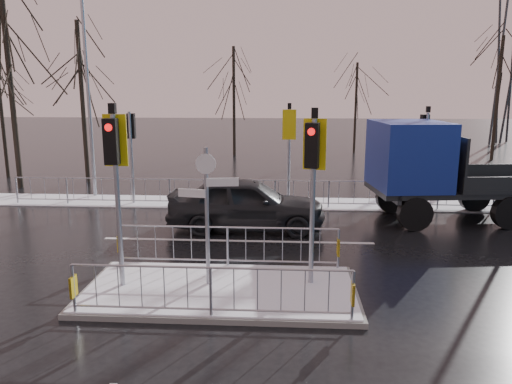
# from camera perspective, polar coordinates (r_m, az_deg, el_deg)

# --- Properties ---
(ground) EXTENTS (120.00, 120.00, 0.00)m
(ground) POSITION_cam_1_polar(r_m,az_deg,el_deg) (11.29, -4.07, -11.47)
(ground) COLOR black
(ground) RESTS_ON ground
(snow_verge) EXTENTS (30.00, 2.00, 0.04)m
(snow_verge) POSITION_cam_1_polar(r_m,az_deg,el_deg) (19.43, -0.74, -1.25)
(snow_verge) COLOR white
(snow_verge) RESTS_ON ground
(lane_markings) EXTENTS (8.00, 11.38, 0.01)m
(lane_markings) POSITION_cam_1_polar(r_m,az_deg,el_deg) (10.99, -4.30, -12.14)
(lane_markings) COLOR silver
(lane_markings) RESTS_ON ground
(traffic_island) EXTENTS (6.00, 3.04, 4.15)m
(traffic_island) POSITION_cam_1_polar(r_m,az_deg,el_deg) (11.15, -4.15, -9.60)
(traffic_island) COLOR slate
(traffic_island) RESTS_ON ground
(far_kerb_fixtures) EXTENTS (18.00, 0.65, 3.83)m
(far_kerb_fixtures) POSITION_cam_1_polar(r_m,az_deg,el_deg) (18.71, 0.04, 1.36)
(far_kerb_fixtures) COLOR #91959E
(far_kerb_fixtures) RESTS_ON ground
(car_far_lane) EXTENTS (4.96, 2.02, 1.68)m
(car_far_lane) POSITION_cam_1_polar(r_m,az_deg,el_deg) (15.79, -1.08, -1.32)
(car_far_lane) COLOR black
(car_far_lane) RESTS_ON ground
(flatbed_truck) EXTENTS (7.49, 3.46, 3.35)m
(flatbed_truck) POSITION_cam_1_polar(r_m,az_deg,el_deg) (17.72, 20.09, 2.52)
(flatbed_truck) COLOR black
(flatbed_truck) RESTS_ON ground
(tree_near_a) EXTENTS (4.75, 4.75, 8.97)m
(tree_near_a) POSITION_cam_1_polar(r_m,az_deg,el_deg) (24.42, -26.60, 14.64)
(tree_near_a) COLOR black
(tree_near_a) RESTS_ON ground
(tree_near_b) EXTENTS (4.00, 4.00, 7.55)m
(tree_near_b) POSITION_cam_1_polar(r_m,az_deg,el_deg) (24.63, -19.44, 12.93)
(tree_near_b) COLOR black
(tree_near_b) RESTS_ON ground
(tree_far_a) EXTENTS (3.75, 3.75, 7.08)m
(tree_far_a) POSITION_cam_1_polar(r_m,az_deg,el_deg) (32.43, -2.56, 12.66)
(tree_far_a) COLOR black
(tree_far_a) RESTS_ON ground
(tree_far_b) EXTENTS (3.25, 3.25, 6.14)m
(tree_far_b) POSITION_cam_1_polar(r_m,az_deg,el_deg) (34.56, 11.40, 11.34)
(tree_far_b) COLOR black
(tree_far_b) RESTS_ON ground
(tree_far_c) EXTENTS (4.00, 4.00, 7.55)m
(tree_far_c) POSITION_cam_1_polar(r_m,az_deg,el_deg) (33.69, 26.09, 12.00)
(tree_far_c) COLOR black
(tree_far_c) RESTS_ON ground
(street_lamp_left) EXTENTS (1.25, 0.18, 8.20)m
(street_lamp_left) POSITION_cam_1_polar(r_m,az_deg,el_deg) (21.26, -18.50, 11.46)
(street_lamp_left) COLOR #91959E
(street_lamp_left) RESTS_ON ground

